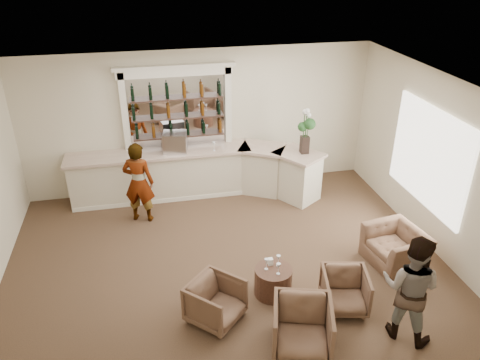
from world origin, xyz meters
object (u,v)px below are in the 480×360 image
Objects in this scene: armchair_far at (396,247)px; espresso_machine at (175,142)px; armchair_right at (345,291)px; bar_counter at (198,173)px; cocktail_table at (273,281)px; sommelier at (139,183)px; guest at (410,288)px; flower_vase at (306,128)px; armchair_left at (216,302)px; armchair_center at (302,328)px.

armchair_far is 5.11m from espresso_machine.
armchair_right is at bearing -51.77° from espresso_machine.
cocktail_table is at bearing -78.00° from bar_counter.
cocktail_table is at bearing 144.21° from sommelier.
guest reaches higher than espresso_machine.
sommelier is at bearing -3.45° from guest.
cocktail_table is 0.61× the size of flower_vase.
flower_vase reaches higher than armchair_left.
espresso_machine reaches higher than bar_counter.
cocktail_table is 1.13m from armchair_left.
armchair_left reaches higher than armchair_far.
armchair_far is at bearing -32.11° from espresso_machine.
guest is at bearing 15.40° from armchair_center.
sommelier is at bearing 145.17° from armchair_right.
armchair_center is (0.86, -4.93, -0.18)m from bar_counter.
cocktail_table is 3.74m from flower_vase.
armchair_far is at bearing -70.35° from guest.
espresso_machine is at bearing 166.38° from flower_vase.
cocktail_table is at bearing 163.93° from armchair_right.
bar_counter is 4.63m from armchair_far.
flower_vase is (1.47, 4.32, 1.33)m from armchair_center.
armchair_far is 2.03× the size of espresso_machine.
guest is 5.85m from espresso_machine.
armchair_center is at bearing -80.11° from bar_counter.
armchair_center is at bearing -108.84° from flower_vase.
armchair_right is (0.95, 0.68, -0.06)m from armchair_center.
sommelier is 1.01× the size of guest.
bar_counter is at bearing -19.28° from guest.
bar_counter reaches higher than armchair_center.
espresso_machine reaches higher than cocktail_table.
flower_vase reaches higher than bar_counter.
armchair_far is at bearing -45.83° from bar_counter.
armchair_center is 0.84× the size of flower_vase.
armchair_center is 1.70× the size of espresso_machine.
guest is 4.45m from flower_vase.
guest is (2.46, -4.97, 0.30)m from bar_counter.
armchair_far is (0.76, 1.65, -0.54)m from guest.
flower_vase is at bearing -170.97° from armchair_far.
cocktail_table is 2.47m from armchair_far.
sommelier is (-2.10, 2.89, 0.64)m from cocktail_table.
cocktail_table is at bearing -90.75° from armchair_far.
sommelier reaches higher than bar_counter.
bar_counter is 3.78m from cocktail_table.
armchair_left is 4.28m from espresso_machine.
armchair_right is 3.93m from flower_vase.
flower_vase reaches higher than guest.
flower_vase reaches higher than cocktail_table.
cocktail_table is 3.63m from sommelier.
armchair_far is (3.49, 0.76, -0.01)m from armchair_left.
sommelier is 4.70m from armchair_center.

